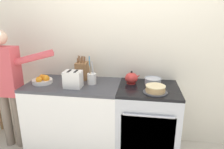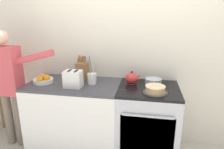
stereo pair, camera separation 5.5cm
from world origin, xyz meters
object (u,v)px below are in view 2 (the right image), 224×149
(knife_block, at_px, (83,70))
(person_baker, at_px, (9,80))
(tea_kettle, at_px, (132,78))
(toaster, at_px, (73,79))
(utensil_crock, at_px, (92,78))
(stove_range, at_px, (147,122))
(mixing_bowl, at_px, (153,81))
(fruit_bowl, at_px, (44,80))
(layer_cake, at_px, (155,90))

(knife_block, distance_m, person_baker, 0.94)
(tea_kettle, xyz_separation_m, toaster, (-0.67, -0.25, 0.03))
(knife_block, xyz_separation_m, utensil_crock, (0.17, -0.17, -0.04))
(stove_range, xyz_separation_m, knife_block, (-0.87, 0.20, 0.56))
(mixing_bowl, bearing_deg, person_baker, -172.53)
(fruit_bowl, bearing_deg, tea_kettle, 8.80)
(stove_range, xyz_separation_m, fruit_bowl, (-1.31, -0.05, 0.49))
(mixing_bowl, distance_m, toaster, 0.97)
(layer_cake, distance_m, knife_block, 1.00)
(layer_cake, distance_m, toaster, 0.95)
(layer_cake, relative_size, knife_block, 0.84)
(toaster, bearing_deg, utensil_crock, 39.24)
(tea_kettle, distance_m, knife_block, 0.66)
(stove_range, xyz_separation_m, mixing_bowl, (0.05, 0.13, 0.49))
(stove_range, xyz_separation_m, layer_cake, (0.07, -0.14, 0.49))
(stove_range, distance_m, tea_kettle, 0.57)
(stove_range, xyz_separation_m, utensil_crock, (-0.70, 0.03, 0.52))
(utensil_crock, relative_size, fruit_bowl, 1.40)
(fruit_bowl, xyz_separation_m, person_baker, (-0.45, -0.06, -0.02))
(knife_block, relative_size, person_baker, 0.20)
(toaster, bearing_deg, fruit_bowl, 169.84)
(layer_cake, bearing_deg, person_baker, 178.83)
(layer_cake, height_order, tea_kettle, tea_kettle)
(layer_cake, bearing_deg, toaster, 178.68)
(knife_block, distance_m, fruit_bowl, 0.51)
(knife_block, bearing_deg, stove_range, -12.83)
(stove_range, relative_size, knife_block, 2.82)
(mixing_bowl, relative_size, fruit_bowl, 0.84)
(layer_cake, bearing_deg, knife_block, 159.89)
(fruit_bowl, relative_size, person_baker, 0.16)
(fruit_bowl, bearing_deg, person_baker, -172.27)
(utensil_crock, height_order, toaster, utensil_crock)
(knife_block, distance_m, toaster, 0.32)
(layer_cake, relative_size, tea_kettle, 1.37)
(stove_range, bearing_deg, fruit_bowl, -177.95)
(fruit_bowl, bearing_deg, stove_range, 2.05)
(knife_block, height_order, person_baker, person_baker)
(layer_cake, bearing_deg, tea_kettle, 136.18)
(layer_cake, height_order, knife_block, knife_block)
(mixing_bowl, distance_m, utensil_crock, 0.75)
(utensil_crock, distance_m, toaster, 0.24)
(tea_kettle, relative_size, knife_block, 0.62)
(layer_cake, height_order, utensil_crock, utensil_crock)
(tea_kettle, bearing_deg, toaster, -159.88)
(mixing_bowl, relative_size, knife_block, 0.65)
(knife_block, distance_m, utensil_crock, 0.24)
(utensil_crock, bearing_deg, tea_kettle, 11.04)
(fruit_bowl, bearing_deg, toaster, -10.16)
(stove_range, xyz_separation_m, person_baker, (-1.75, -0.11, 0.47))
(knife_block, height_order, utensil_crock, utensil_crock)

